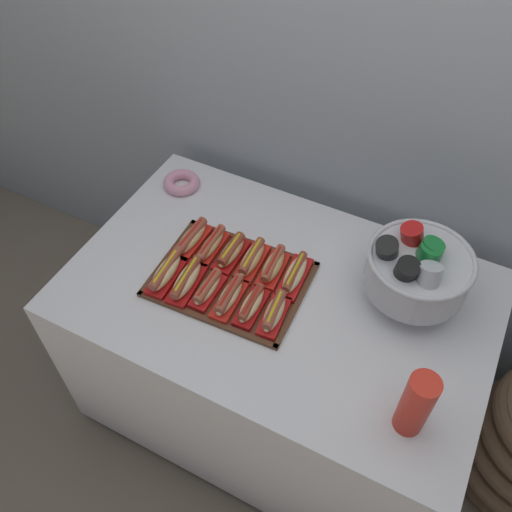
{
  "coord_description": "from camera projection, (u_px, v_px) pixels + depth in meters",
  "views": [
    {
      "loc": [
        0.42,
        -0.97,
        2.16
      ],
      "look_at": [
        -0.09,
        0.03,
        0.87
      ],
      "focal_mm": 38.12,
      "sensor_mm": 36.0,
      "label": 1
    }
  ],
  "objects": [
    {
      "name": "ground_plane",
      "position": [
        273.0,
        401.0,
        2.32
      ],
      "size": [
        10.0,
        10.0,
        0.0
      ],
      "primitive_type": "plane",
      "color": "#7A6B5B"
    },
    {
      "name": "back_wall",
      "position": [
        361.0,
        61.0,
        1.65
      ],
      "size": [
        6.0,
        0.1,
        2.6
      ],
      "primitive_type": "cube",
      "color": "#9EA8B2",
      "rests_on": "ground_plane"
    },
    {
      "name": "buffet_table",
      "position": [
        275.0,
        351.0,
        2.01
      ],
      "size": [
        1.35,
        0.85,
        0.78
      ],
      "color": "silver",
      "rests_on": "ground_plane"
    },
    {
      "name": "serving_tray",
      "position": [
        231.0,
        280.0,
        1.75
      ],
      "size": [
        0.5,
        0.38,
        0.01
      ],
      "color": "#56331E",
      "rests_on": "buffet_table"
    },
    {
      "name": "hot_dog_0",
      "position": [
        166.0,
        272.0,
        1.73
      ],
      "size": [
        0.08,
        0.18,
        0.06
      ],
      "color": "#B21414",
      "rests_on": "serving_tray"
    },
    {
      "name": "hot_dog_1",
      "position": [
        187.0,
        280.0,
        1.71
      ],
      "size": [
        0.08,
        0.19,
        0.06
      ],
      "color": "#B21414",
      "rests_on": "serving_tray"
    },
    {
      "name": "hot_dog_2",
      "position": [
        208.0,
        289.0,
        1.69
      ],
      "size": [
        0.06,
        0.15,
        0.06
      ],
      "color": "red",
      "rests_on": "serving_tray"
    },
    {
      "name": "hot_dog_3",
      "position": [
        229.0,
        297.0,
        1.67
      ],
      "size": [
        0.07,
        0.17,
        0.06
      ],
      "color": "red",
      "rests_on": "serving_tray"
    },
    {
      "name": "hot_dog_4",
      "position": [
        251.0,
        305.0,
        1.65
      ],
      "size": [
        0.07,
        0.16,
        0.06
      ],
      "color": "#B21414",
      "rests_on": "serving_tray"
    },
    {
      "name": "hot_dog_5",
      "position": [
        274.0,
        313.0,
        1.62
      ],
      "size": [
        0.08,
        0.16,
        0.06
      ],
      "color": "red",
      "rests_on": "serving_tray"
    },
    {
      "name": "hot_dog_6",
      "position": [
        191.0,
        238.0,
        1.83
      ],
      "size": [
        0.07,
        0.18,
        0.06
      ],
      "color": "red",
      "rests_on": "serving_tray"
    },
    {
      "name": "hot_dog_7",
      "position": [
        211.0,
        245.0,
        1.81
      ],
      "size": [
        0.06,
        0.17,
        0.06
      ],
      "color": "red",
      "rests_on": "serving_tray"
    },
    {
      "name": "hot_dog_8",
      "position": [
        231.0,
        252.0,
        1.79
      ],
      "size": [
        0.07,
        0.16,
        0.06
      ],
      "color": "#B21414",
      "rests_on": "serving_tray"
    },
    {
      "name": "hot_dog_9",
      "position": [
        252.0,
        259.0,
        1.76
      ],
      "size": [
        0.07,
        0.18,
        0.06
      ],
      "color": "red",
      "rests_on": "serving_tray"
    },
    {
      "name": "hot_dog_10",
      "position": [
        273.0,
        266.0,
        1.74
      ],
      "size": [
        0.08,
        0.16,
        0.06
      ],
      "color": "red",
      "rests_on": "serving_tray"
    },
    {
      "name": "hot_dog_11",
      "position": [
        295.0,
        275.0,
        1.73
      ],
      "size": [
        0.08,
        0.19,
        0.06
      ],
      "color": "red",
      "rests_on": "serving_tray"
    },
    {
      "name": "punch_bowl",
      "position": [
        417.0,
        270.0,
        1.6
      ],
      "size": [
        0.31,
        0.31,
        0.26
      ],
      "color": "silver",
      "rests_on": "buffet_table"
    },
    {
      "name": "cup_stack",
      "position": [
        416.0,
        404.0,
        1.35
      ],
      "size": [
        0.08,
        0.08,
        0.22
      ],
      "color": "red",
      "rests_on": "buffet_table"
    },
    {
      "name": "donut",
      "position": [
        182.0,
        182.0,
        2.04
      ],
      "size": [
        0.14,
        0.14,
        0.04
      ],
      "color": "pink",
      "rests_on": "buffet_table"
    }
  ]
}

